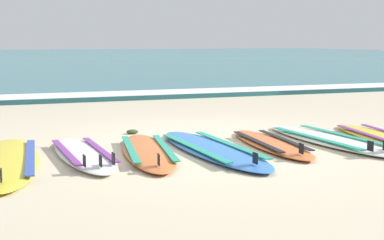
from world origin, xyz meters
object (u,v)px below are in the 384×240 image
surfboard_0 (7,161)px  surfboard_4 (271,144)px  surfboard_6 (379,137)px  surfboard_1 (83,154)px  surfboard_5 (329,139)px  surfboard_3 (212,149)px  surfboard_2 (148,151)px

surfboard_0 → surfboard_4: size_ratio=1.29×
surfboard_4 → surfboard_6: bearing=-1.2°
surfboard_0 → surfboard_1: same height
surfboard_5 → surfboard_1: bearing=177.4°
surfboard_3 → surfboard_5: size_ratio=1.02×
surfboard_5 → surfboard_0: bearing=179.2°
surfboard_5 → surfboard_2: bearing=178.7°
surfboard_1 → surfboard_5: (3.02, -0.14, -0.00)m
surfboard_3 → surfboard_5: (1.59, 0.07, 0.00)m
surfboard_5 → surfboard_4: bearing=179.9°
surfboard_4 → surfboard_0: bearing=179.0°
surfboard_2 → surfboard_5: same height
surfboard_3 → surfboard_5: bearing=2.4°
surfboard_2 → surfboard_5: (2.31, -0.05, 0.00)m
surfboard_1 → surfboard_6: same height
surfboard_2 → surfboard_3: 0.73m
surfboard_3 → surfboard_4: size_ratio=1.27×
surfboard_1 → surfboard_2: bearing=-7.1°
surfboard_1 → surfboard_3: 1.44m
surfboard_2 → surfboard_0: bearing=179.9°
surfboard_0 → surfboard_6: (4.52, -0.08, 0.00)m
surfboard_4 → surfboard_5: same height
surfboard_3 → surfboard_6: bearing=0.9°
surfboard_5 → surfboard_6: 0.72m
surfboard_1 → surfboard_6: bearing=-2.6°
surfboard_0 → surfboard_6: size_ratio=1.23×
surfboard_3 → surfboard_4: (0.78, 0.07, 0.00)m
surfboard_5 → surfboard_6: same height
surfboard_1 → surfboard_4: size_ratio=1.05×
surfboard_0 → surfboard_1: size_ratio=1.24×
surfboard_1 → surfboard_4: 2.21m
surfboard_2 → surfboard_6: 3.04m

